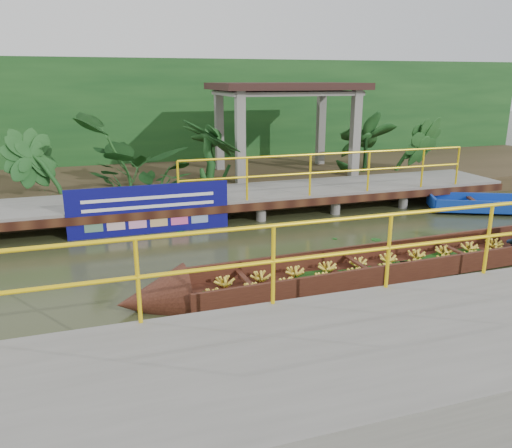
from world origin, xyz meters
name	(u,v)px	position (x,y,z in m)	size (l,w,h in m)	color
ground	(257,262)	(0.00, 0.00, 0.00)	(80.00, 80.00, 0.00)	#2A3118
land_strip	(184,178)	(0.00, 7.50, 0.23)	(30.00, 8.00, 0.45)	#302818
far_dock	(214,198)	(0.02, 3.43, 0.48)	(16.00, 2.06, 1.66)	slate
near_dock	(453,351)	(1.00, -4.20, 0.30)	(18.00, 2.40, 1.73)	slate
pavilion	(285,96)	(3.00, 6.30, 2.82)	(4.40, 3.00, 3.00)	slate
foliage_backdrop	(170,117)	(0.00, 10.00, 2.00)	(30.00, 0.80, 4.00)	#133E18
vendor_boat	(427,253)	(2.86, -1.19, 0.26)	(10.27, 1.43, 2.31)	#32150D
blue_banner	(150,209)	(-1.66, 2.48, 0.56)	(3.52, 0.04, 1.10)	#0D0C62
tropical_plants	(205,157)	(0.24, 5.30, 1.21)	(14.21, 1.21, 1.52)	#133E18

